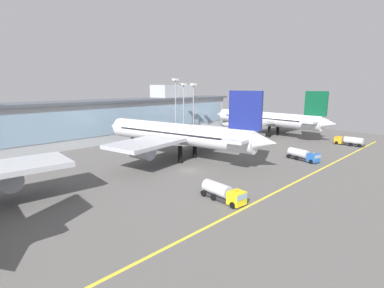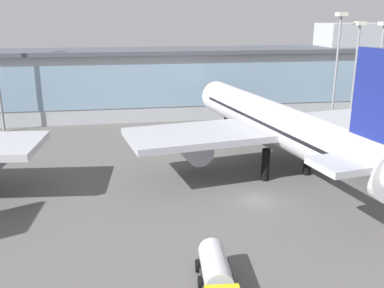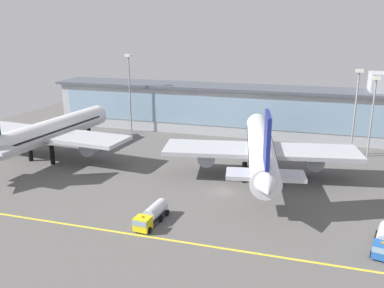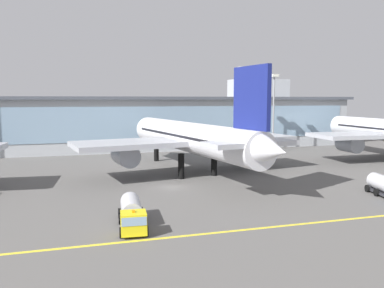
{
  "view_description": "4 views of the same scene",
  "coord_description": "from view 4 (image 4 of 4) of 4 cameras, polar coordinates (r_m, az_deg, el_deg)",
  "views": [
    {
      "loc": [
        -46.72,
        -47.49,
        19.84
      ],
      "look_at": [
        3.66,
        2.4,
        5.49
      ],
      "focal_mm": 27.38,
      "sensor_mm": 36.0,
      "label": 1
    },
    {
      "loc": [
        -15.32,
        -45.94,
        21.64
      ],
      "look_at": [
        -5.79,
        12.96,
        3.58
      ],
      "focal_mm": 39.98,
      "sensor_mm": 36.0,
      "label": 2
    },
    {
      "loc": [
        16.49,
        -76.58,
        32.68
      ],
      "look_at": [
        -9.93,
        10.7,
        6.22
      ],
      "focal_mm": 38.49,
      "sensor_mm": 36.0,
      "label": 3
    },
    {
      "loc": [
        -14.12,
        -59.45,
        13.99
      ],
      "look_at": [
        4.07,
        2.37,
        6.57
      ],
      "focal_mm": 36.62,
      "sensor_mm": 36.0,
      "label": 4
    }
  ],
  "objects": [
    {
      "name": "apron_light_mast_far_east",
      "position": [
        101.39,
        7.24,
        6.87
      ],
      "size": [
        1.8,
        1.8,
        22.12
      ],
      "color": "gray",
      "rests_on": "ground"
    },
    {
      "name": "terminal_building",
      "position": [
        108.47,
        -8.08,
        3.21
      ],
      "size": [
        132.44,
        14.0,
        19.84
      ],
      "color": "#ADB2B7",
      "rests_on": "ground"
    },
    {
      "name": "taxiway_centreline_stripe",
      "position": [
        42.4,
        4.13,
        -12.71
      ],
      "size": [
        144.98,
        0.5,
        0.01
      ],
      "primitive_type": "cube",
      "color": "yellow",
      "rests_on": "ground"
    },
    {
      "name": "apron_light_mast_centre",
      "position": [
        104.81,
        11.82,
        6.24
      ],
      "size": [
        1.8,
        1.8,
        20.38
      ],
      "color": "gray",
      "rests_on": "ground"
    },
    {
      "name": "service_truck_far",
      "position": [
        44.05,
        -8.73,
        -9.97
      ],
      "size": [
        3.56,
        9.22,
        2.9
      ],
      "rotation": [
        0.0,
        0.0,
        4.63
      ],
      "color": "black",
      "rests_on": "ground"
    },
    {
      "name": "ground_plane",
      "position": [
        62.68,
        -2.97,
        -6.34
      ],
      "size": [
        181.22,
        181.22,
        0.0
      ],
      "primitive_type": "plane",
      "color": "#5B5956"
    },
    {
      "name": "airliner_near_right",
      "position": [
        72.61,
        -0.27,
        0.87
      ],
      "size": [
        43.49,
        54.1,
        18.58
      ],
      "rotation": [
        0.0,
        0.0,
        1.75
      ],
      "color": "black",
      "rests_on": "ground"
    },
    {
      "name": "apron_light_mast_west",
      "position": [
        103.13,
        9.32,
        6.31
      ],
      "size": [
        1.8,
        1.8,
        20.44
      ],
      "color": "gray",
      "rests_on": "ground"
    }
  ]
}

